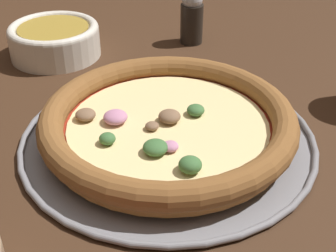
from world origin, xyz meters
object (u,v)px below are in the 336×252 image
object	(u,v)px
pizza_tray	(168,138)
bowl_near	(54,39)
pizza	(168,122)
pepper_shaker	(192,17)

from	to	relation	value
pizza_tray	bowl_near	bearing A→B (deg)	-120.50
pizza	bowl_near	bearing A→B (deg)	-120.60
pizza	pepper_shaker	size ratio (longest dim) A/B	3.27
pizza_tray	bowl_near	world-z (taller)	bowl_near
bowl_near	pepper_shaker	world-z (taller)	pepper_shaker
pizza_tray	pepper_shaker	world-z (taller)	pepper_shaker
pizza_tray	pizza	xyz separation A→B (m)	(0.00, -0.00, 0.02)
pepper_shaker	pizza	bearing A→B (deg)	14.78
bowl_near	pepper_shaker	size ratio (longest dim) A/B	1.56
pizza	pepper_shaker	distance (m)	0.33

